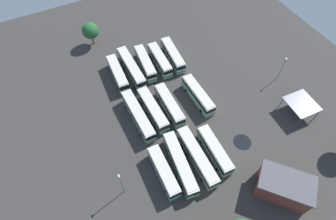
{
  "coord_description": "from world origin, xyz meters",
  "views": [
    {
      "loc": [
        36.03,
        -18.56,
        56.81
      ],
      "look_at": [
        1.17,
        -0.77,
        1.59
      ],
      "focal_mm": 29.7,
      "sensor_mm": 36.0,
      "label": 1
    }
  ],
  "objects_px": {
    "bus_row1_slot4": "(198,95)",
    "bus_row0_slot0": "(118,74)",
    "bus_row0_slot4": "(173,55)",
    "maintenance_shelter": "(302,104)",
    "bus_row1_slot1": "(153,110)",
    "tree_south_edge": "(90,31)",
    "bus_row2_slot0": "(164,172)",
    "bus_row2_slot2": "(197,157)",
    "lamp_post_near_entrance": "(122,183)",
    "depot_building": "(284,187)",
    "bus_row0_slot2": "(145,63)",
    "bus_row2_slot3": "(215,150)",
    "lamp_post_mid_lot": "(282,68)",
    "bus_row0_slot3": "(160,60)",
    "bus_row1_slot2": "(169,105)",
    "bus_row2_slot1": "(180,164)",
    "bus_row0_slot1": "(131,68)",
    "bus_row1_slot0": "(138,115)"
  },
  "relations": [
    {
      "from": "bus_row2_slot0",
      "to": "tree_south_edge",
      "type": "relative_size",
      "value": 1.64
    },
    {
      "from": "bus_row0_slot4",
      "to": "bus_row2_slot1",
      "type": "height_order",
      "value": "same"
    },
    {
      "from": "bus_row0_slot3",
      "to": "bus_row1_slot4",
      "type": "relative_size",
      "value": 0.97
    },
    {
      "from": "bus_row0_slot1",
      "to": "bus_row1_slot0",
      "type": "xyz_separation_m",
      "value": [
        15.31,
        -4.65,
        0.0
      ]
    },
    {
      "from": "bus_row0_slot2",
      "to": "maintenance_shelter",
      "type": "relative_size",
      "value": 1.65
    },
    {
      "from": "bus_row1_slot4",
      "to": "bus_row2_slot1",
      "type": "relative_size",
      "value": 0.82
    },
    {
      "from": "bus_row0_slot4",
      "to": "bus_row2_slot0",
      "type": "relative_size",
      "value": 1.06
    },
    {
      "from": "depot_building",
      "to": "lamp_post_mid_lot",
      "type": "bearing_deg",
      "value": 141.02
    },
    {
      "from": "bus_row2_slot2",
      "to": "lamp_post_mid_lot",
      "type": "bearing_deg",
      "value": 109.06
    },
    {
      "from": "bus_row2_slot3",
      "to": "tree_south_edge",
      "type": "xyz_separation_m",
      "value": [
        -47.78,
        -12.32,
        2.81
      ]
    },
    {
      "from": "bus_row0_slot0",
      "to": "bus_row1_slot4",
      "type": "bearing_deg",
      "value": 43.77
    },
    {
      "from": "bus_row1_slot4",
      "to": "bus_row0_slot0",
      "type": "bearing_deg",
      "value": -136.23
    },
    {
      "from": "bus_row0_slot4",
      "to": "depot_building",
      "type": "distance_m",
      "value": 44.15
    },
    {
      "from": "bus_row0_slot1",
      "to": "lamp_post_mid_lot",
      "type": "height_order",
      "value": "lamp_post_mid_lot"
    },
    {
      "from": "bus_row0_slot2",
      "to": "tree_south_edge",
      "type": "xyz_separation_m",
      "value": [
        -16.45,
        -9.74,
        2.81
      ]
    },
    {
      "from": "bus_row0_slot1",
      "to": "bus_row2_slot1",
      "type": "relative_size",
      "value": 0.99
    },
    {
      "from": "depot_building",
      "to": "bus_row2_slot2",
      "type": "bearing_deg",
      "value": -139.37
    },
    {
      "from": "bus_row0_slot2",
      "to": "bus_row2_slot3",
      "type": "xyz_separation_m",
      "value": [
        31.33,
        2.58,
        -0.0
      ]
    },
    {
      "from": "bus_row1_slot1",
      "to": "bus_row1_slot4",
      "type": "height_order",
      "value": "same"
    },
    {
      "from": "bus_row0_slot1",
      "to": "bus_row1_slot2",
      "type": "relative_size",
      "value": 1.19
    },
    {
      "from": "bus_row2_slot0",
      "to": "bus_row0_slot1",
      "type": "bearing_deg",
      "value": 169.77
    },
    {
      "from": "bus_row2_slot1",
      "to": "bus_row1_slot4",
      "type": "bearing_deg",
      "value": 137.83
    },
    {
      "from": "bus_row0_slot1",
      "to": "maintenance_shelter",
      "type": "distance_m",
      "value": 44.2
    },
    {
      "from": "bus_row0_slot3",
      "to": "maintenance_shelter",
      "type": "distance_m",
      "value": 38.09
    },
    {
      "from": "bus_row1_slot1",
      "to": "bus_row2_slot1",
      "type": "bearing_deg",
      "value": -3.22
    },
    {
      "from": "bus_row2_slot0",
      "to": "maintenance_shelter",
      "type": "distance_m",
      "value": 37.03
    },
    {
      "from": "bus_row2_slot0",
      "to": "bus_row1_slot4",
      "type": "bearing_deg",
      "value": 130.47
    },
    {
      "from": "bus_row0_slot4",
      "to": "bus_row2_slot3",
      "type": "distance_m",
      "value": 31.21
    },
    {
      "from": "bus_row1_slot4",
      "to": "tree_south_edge",
      "type": "relative_size",
      "value": 1.71
    },
    {
      "from": "bus_row0_slot1",
      "to": "depot_building",
      "type": "xyz_separation_m",
      "value": [
        44.91,
        14.3,
        0.76
      ]
    },
    {
      "from": "bus_row0_slot3",
      "to": "lamp_post_near_entrance",
      "type": "height_order",
      "value": "lamp_post_near_entrance"
    },
    {
      "from": "bus_row2_slot1",
      "to": "bus_row1_slot2",
      "type": "bearing_deg",
      "value": 160.98
    },
    {
      "from": "bus_row0_slot3",
      "to": "bus_row1_slot2",
      "type": "xyz_separation_m",
      "value": [
        15.07,
        -4.72,
        0.0
      ]
    },
    {
      "from": "lamp_post_near_entrance",
      "to": "tree_south_edge",
      "type": "bearing_deg",
      "value": 169.43
    },
    {
      "from": "bus_row0_slot0",
      "to": "bus_row2_slot3",
      "type": "relative_size",
      "value": 1.02
    },
    {
      "from": "bus_row0_slot0",
      "to": "bus_row0_slot4",
      "type": "xyz_separation_m",
      "value": [
        0.44,
        16.42,
        0.0
      ]
    },
    {
      "from": "depot_building",
      "to": "bus_row0_slot2",
      "type": "bearing_deg",
      "value": -167.13
    },
    {
      "from": "bus_row1_slot2",
      "to": "bus_row1_slot4",
      "type": "relative_size",
      "value": 1.01
    },
    {
      "from": "tree_south_edge",
      "to": "bus_row2_slot2",
      "type": "bearing_deg",
      "value": 9.69
    },
    {
      "from": "bus_row0_slot0",
      "to": "bus_row2_slot2",
      "type": "relative_size",
      "value": 0.82
    },
    {
      "from": "bus_row0_slot3",
      "to": "bus_row2_slot1",
      "type": "xyz_separation_m",
      "value": [
        29.87,
        -9.82,
        0.0
      ]
    },
    {
      "from": "bus_row0_slot0",
      "to": "bus_row2_slot1",
      "type": "height_order",
      "value": "same"
    },
    {
      "from": "bus_row2_slot0",
      "to": "bus_row2_slot2",
      "type": "relative_size",
      "value": 0.79
    },
    {
      "from": "bus_row1_slot4",
      "to": "bus_row1_slot2",
      "type": "bearing_deg",
      "value": -93.72
    },
    {
      "from": "bus_row1_slot2",
      "to": "bus_row2_slot3",
      "type": "height_order",
      "value": "same"
    },
    {
      "from": "tree_south_edge",
      "to": "bus_row1_slot0",
      "type": "bearing_deg",
      "value": 1.85
    },
    {
      "from": "bus_row0_slot4",
      "to": "maintenance_shelter",
      "type": "bearing_deg",
      "value": 32.29
    },
    {
      "from": "bus_row1_slot0",
      "to": "bus_row1_slot4",
      "type": "distance_m",
      "value": 16.01
    },
    {
      "from": "bus_row0_slot1",
      "to": "lamp_post_near_entrance",
      "type": "relative_size",
      "value": 1.76
    },
    {
      "from": "bus_row1_slot1",
      "to": "tree_south_edge",
      "type": "xyz_separation_m",
      "value": [
        -31.64,
        -4.91,
        2.81
      ]
    }
  ]
}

